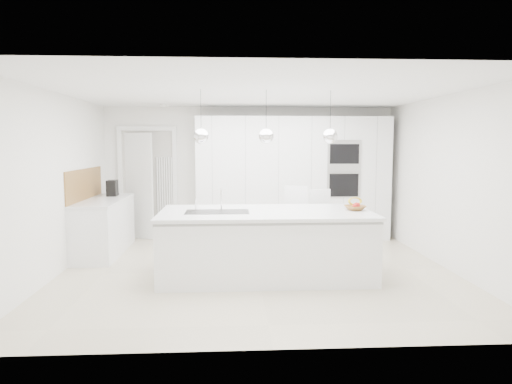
{
  "coord_description": "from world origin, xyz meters",
  "views": [
    {
      "loc": [
        -0.37,
        -6.32,
        1.8
      ],
      "look_at": [
        0.0,
        0.3,
        1.1
      ],
      "focal_mm": 32.0,
      "sensor_mm": 36.0,
      "label": 1
    }
  ],
  "objects": [
    {
      "name": "bar_stool_left",
      "position": [
        0.65,
        0.55,
        0.57
      ],
      "size": [
        0.47,
        0.59,
        1.14
      ],
      "primitive_type": null,
      "rotation": [
        0.0,
        0.0,
        -0.2
      ],
      "color": "white",
      "rests_on": "floor"
    },
    {
      "name": "pendant_mid",
      "position": [
        0.1,
        -0.3,
        1.9
      ],
      "size": [
        0.2,
        0.2,
        0.2
      ],
      "primitive_type": "sphere",
      "color": "white",
      "rests_on": "ceiling"
    },
    {
      "name": "wall_back",
      "position": [
        0.0,
        2.5,
        1.25
      ],
      "size": [
        5.5,
        0.0,
        5.5
      ],
      "primitive_type": "plane",
      "rotation": [
        1.57,
        0.0,
        0.0
      ],
      "color": "white",
      "rests_on": "ground"
    },
    {
      "name": "pendant_left",
      "position": [
        -0.75,
        -0.3,
        1.9
      ],
      "size": [
        0.2,
        0.2,
        0.2
      ],
      "primitive_type": "sphere",
      "color": "white",
      "rests_on": "ceiling"
    },
    {
      "name": "wall_left",
      "position": [
        -2.75,
        0.0,
        1.25
      ],
      "size": [
        0.0,
        5.0,
        5.0
      ],
      "primitive_type": "plane",
      "rotation": [
        1.57,
        0.0,
        1.57
      ],
      "color": "white",
      "rests_on": "ground"
    },
    {
      "name": "apple_c",
      "position": [
        1.35,
        -0.26,
        0.97
      ],
      "size": [
        0.07,
        0.07,
        0.07
      ],
      "primitive_type": "sphere",
      "color": "red",
      "rests_on": "fruit_bowl"
    },
    {
      "name": "hallway_door",
      "position": [
        -2.2,
        2.42,
        1.0
      ],
      "size": [
        0.76,
        0.38,
        2.0
      ],
      "primitive_type": "cube",
      "rotation": [
        0.0,
        0.0,
        -0.44
      ],
      "color": "white",
      "rests_on": "floor"
    },
    {
      "name": "apple_extra_3",
      "position": [
        1.35,
        -0.21,
        0.97
      ],
      "size": [
        0.07,
        0.07,
        0.07
      ],
      "primitive_type": "sphere",
      "color": "red",
      "rests_on": "fruit_bowl"
    },
    {
      "name": "banana_bunch",
      "position": [
        1.33,
        -0.23,
        1.02
      ],
      "size": [
        0.25,
        0.18,
        0.22
      ],
      "primitive_type": "torus",
      "rotation": [
        1.22,
        0.0,
        0.35
      ],
      "color": "gold",
      "rests_on": "fruit_bowl"
    },
    {
      "name": "oven_stack",
      "position": [
        1.7,
        1.89,
        1.35
      ],
      "size": [
        0.62,
        0.04,
        1.05
      ],
      "primitive_type": null,
      "color": "#A5A5A8",
      "rests_on": "tall_cabinets"
    },
    {
      "name": "fruit_bowl",
      "position": [
        1.32,
        -0.25,
        0.93
      ],
      "size": [
        0.34,
        0.34,
        0.07
      ],
      "primitive_type": "imported",
      "rotation": [
        0.0,
        0.0,
        0.3
      ],
      "color": "olive",
      "rests_on": "island_worktop"
    },
    {
      "name": "apple_b",
      "position": [
        1.31,
        -0.3,
        0.97
      ],
      "size": [
        0.07,
        0.07,
        0.07
      ],
      "primitive_type": "sphere",
      "color": "red",
      "rests_on": "fruit_bowl"
    },
    {
      "name": "apple_a",
      "position": [
        1.34,
        -0.27,
        0.97
      ],
      "size": [
        0.08,
        0.08,
        0.08
      ],
      "primitive_type": "sphere",
      "color": "red",
      "rests_on": "fruit_bowl"
    },
    {
      "name": "left_base_cabinets",
      "position": [
        -2.45,
        1.2,
        0.43
      ],
      "size": [
        0.6,
        1.8,
        0.86
      ],
      "primitive_type": "cube",
      "color": "white",
      "rests_on": "floor"
    },
    {
      "name": "espresso_machine",
      "position": [
        -2.43,
        1.71,
        1.04
      ],
      "size": [
        0.17,
        0.26,
        0.27
      ],
      "primitive_type": "cube",
      "rotation": [
        0.0,
        0.0,
        0.04
      ],
      "color": "black",
      "rests_on": "left_worktop"
    },
    {
      "name": "pendant_right",
      "position": [
        0.95,
        -0.3,
        1.9
      ],
      "size": [
        0.2,
        0.2,
        0.2
      ],
      "primitive_type": "sphere",
      "color": "white",
      "rests_on": "ceiling"
    },
    {
      "name": "ceiling",
      "position": [
        0.0,
        0.0,
        2.5
      ],
      "size": [
        5.5,
        5.5,
        0.0
      ],
      "primitive_type": "plane",
      "rotation": [
        3.14,
        0.0,
        0.0
      ],
      "color": "white",
      "rests_on": "wall_back"
    },
    {
      "name": "bar_stool_right",
      "position": [
        1.03,
        0.56,
        0.54
      ],
      "size": [
        0.47,
        0.57,
        1.09
      ],
      "primitive_type": null,
      "rotation": [
        0.0,
        0.0,
        0.24
      ],
      "color": "white",
      "rests_on": "floor"
    },
    {
      "name": "island_tap",
      "position": [
        -0.5,
        -0.1,
        1.05
      ],
      "size": [
        0.02,
        0.02,
        0.3
      ],
      "primitive_type": "cylinder",
      "color": "white",
      "rests_on": "island_worktop"
    },
    {
      "name": "island_base",
      "position": [
        0.1,
        -0.3,
        0.43
      ],
      "size": [
        2.8,
        1.2,
        0.86
      ],
      "primitive_type": "cube",
      "color": "white",
      "rests_on": "floor"
    },
    {
      "name": "oak_backsplash",
      "position": [
        -2.74,
        1.2,
        1.15
      ],
      "size": [
        0.02,
        1.8,
        0.5
      ],
      "primitive_type": "cube",
      "color": "olive",
      "rests_on": "wall_left"
    },
    {
      "name": "island_worktop",
      "position": [
        0.1,
        -0.25,
        0.88
      ],
      "size": [
        2.84,
        1.4,
        0.04
      ],
      "primitive_type": "cube",
      "color": "white",
      "rests_on": "island_base"
    },
    {
      "name": "left_worktop",
      "position": [
        -2.45,
        1.2,
        0.88
      ],
      "size": [
        0.62,
        1.82,
        0.04
      ],
      "primitive_type": "cube",
      "color": "white",
      "rests_on": "left_base_cabinets"
    },
    {
      "name": "tall_cabinets",
      "position": [
        0.8,
        2.2,
        1.15
      ],
      "size": [
        3.6,
        0.6,
        2.3
      ],
      "primitive_type": "cube",
      "color": "white",
      "rests_on": "floor"
    },
    {
      "name": "radiator",
      "position": [
        -1.63,
        2.46,
        0.85
      ],
      "size": [
        0.32,
        0.04,
        1.4
      ],
      "primitive_type": null,
      "color": "white",
      "rests_on": "floor"
    },
    {
      "name": "doorway_frame",
      "position": [
        -1.95,
        2.47,
        1.02
      ],
      "size": [
        1.11,
        0.08,
        2.13
      ],
      "primitive_type": null,
      "color": "white",
      "rests_on": "floor"
    },
    {
      "name": "island_sink",
      "position": [
        -0.55,
        -0.3,
        0.82
      ],
      "size": [
        0.84,
        0.44,
        0.18
      ],
      "primitive_type": null,
      "color": "#3F3F42",
      "rests_on": "island_worktop"
    },
    {
      "name": "floor",
      "position": [
        0.0,
        0.0,
        0.0
      ],
      "size": [
        5.5,
        5.5,
        0.0
      ],
      "primitive_type": "plane",
      "color": "beige",
      "rests_on": "ground"
    }
  ]
}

